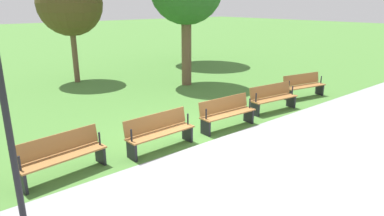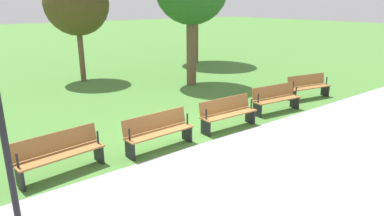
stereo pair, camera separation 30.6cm
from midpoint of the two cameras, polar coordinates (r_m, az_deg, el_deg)
name	(u,v)px [view 1 (the left image)]	position (r m, az deg, el deg)	size (l,w,h in m)	color
ground_plane	(198,138)	(9.31, 0.04, -5.06)	(120.00, 120.00, 0.00)	#477A33
path_paving	(313,189)	(7.27, 18.29, -12.75)	(26.19, 6.23, 0.01)	#939399
bench_0	(303,85)	(13.85, 17.46, 3.65)	(1.89, 0.80, 0.89)	#996633
bench_1	(273,97)	(11.79, 12.57, 1.76)	(1.88, 0.67, 0.89)	#996633
bench_2	(227,112)	(9.96, 4.94, -0.71)	(1.85, 0.54, 0.89)	#996633
bench_3	(159,131)	(8.55, -6.47, -3.82)	(1.85, 0.54, 0.89)	#996633
bench_4	(62,155)	(7.78, -21.96, -7.22)	(1.88, 0.67, 0.89)	#996633
tree_0	(70,4)	(16.48, -20.22, 16.01)	(2.82, 2.82, 4.90)	brown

